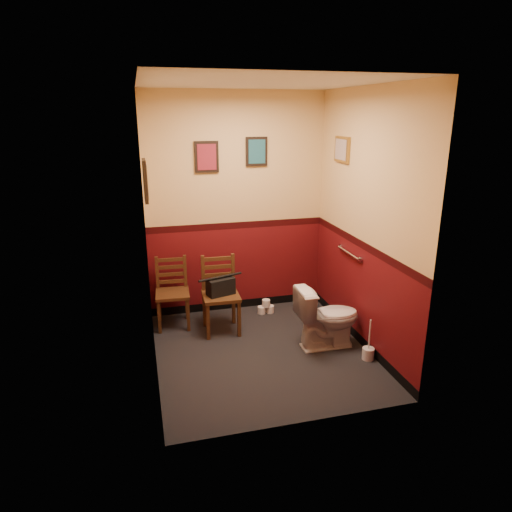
{
  "coord_description": "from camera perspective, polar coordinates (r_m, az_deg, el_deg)",
  "views": [
    {
      "loc": [
        -1.16,
        -4.18,
        2.44
      ],
      "look_at": [
        0.0,
        0.25,
        1.0
      ],
      "focal_mm": 32.0,
      "sensor_mm": 36.0,
      "label": 1
    }
  ],
  "objects": [
    {
      "name": "wall_right",
      "position": [
        4.87,
        13.42,
        4.06
      ],
      "size": [
        0.0,
        2.4,
        2.7
      ],
      "primitive_type": "cube",
      "rotation": [
        1.57,
        0.0,
        -1.57
      ],
      "color": "#550C10",
      "rests_on": "ground"
    },
    {
      "name": "tp_stack",
      "position": [
        5.83,
        1.25,
        -6.44
      ],
      "size": [
        0.21,
        0.11,
        0.18
      ],
      "color": "silver",
      "rests_on": "floor"
    },
    {
      "name": "wall_back",
      "position": [
        5.61,
        -2.47,
        6.25
      ],
      "size": [
        2.2,
        0.0,
        2.7
      ],
      "primitive_type": "cube",
      "rotation": [
        1.57,
        0.0,
        0.0
      ],
      "color": "#550C10",
      "rests_on": "ground"
    },
    {
      "name": "floor",
      "position": [
        4.97,
        0.74,
        -11.91
      ],
      "size": [
        2.2,
        2.4,
        0.0
      ],
      "primitive_type": "cube",
      "color": "black",
      "rests_on": "ground"
    },
    {
      "name": "framed_print_back_b",
      "position": [
        5.55,
        0.07,
        12.93
      ],
      "size": [
        0.26,
        0.04,
        0.34
      ],
      "color": "black",
      "rests_on": "wall_back"
    },
    {
      "name": "chair_right",
      "position": [
        5.28,
        -4.48,
        -4.84
      ],
      "size": [
        0.42,
        0.42,
        0.88
      ],
      "rotation": [
        0.0,
        0.0,
        -0.03
      ],
      "color": "#4F3017",
      "rests_on": "floor"
    },
    {
      "name": "ceiling",
      "position": [
        4.34,
        0.89,
        20.9
      ],
      "size": [
        2.2,
        2.4,
        0.0
      ],
      "primitive_type": "cube",
      "rotation": [
        3.14,
        0.0,
        0.0
      ],
      "color": "silver",
      "rests_on": "ground"
    },
    {
      "name": "handbag",
      "position": [
        5.2,
        -4.44,
        -3.81
      ],
      "size": [
        0.34,
        0.24,
        0.22
      ],
      "rotation": [
        0.0,
        0.0,
        0.3
      ],
      "color": "black",
      "rests_on": "chair_right"
    },
    {
      "name": "toilet_brush",
      "position": [
        4.95,
        13.85,
        -11.66
      ],
      "size": [
        0.12,
        0.12,
        0.44
      ],
      "color": "silver",
      "rests_on": "floor"
    },
    {
      "name": "wall_left",
      "position": [
        4.32,
        -13.42,
        2.36
      ],
      "size": [
        0.0,
        2.4,
        2.7
      ],
      "primitive_type": "cube",
      "rotation": [
        1.57,
        0.0,
        1.57
      ],
      "color": "#550C10",
      "rests_on": "ground"
    },
    {
      "name": "grab_bar",
      "position": [
        5.17,
        11.54,
        0.37
      ],
      "size": [
        0.05,
        0.56,
        0.06
      ],
      "color": "silver",
      "rests_on": "wall_right"
    },
    {
      "name": "framed_print_right",
      "position": [
        5.29,
        10.69,
        12.95
      ],
      "size": [
        0.04,
        0.34,
        0.28
      ],
      "color": "olive",
      "rests_on": "wall_right"
    },
    {
      "name": "chair_left",
      "position": [
        5.49,
        -10.4,
        -4.51
      ],
      "size": [
        0.41,
        0.41,
        0.82
      ],
      "rotation": [
        0.0,
        0.0,
        -0.06
      ],
      "color": "#4F3017",
      "rests_on": "floor"
    },
    {
      "name": "wall_front",
      "position": [
        3.37,
        6.24,
        -1.5
      ],
      "size": [
        2.2,
        0.0,
        2.7
      ],
      "primitive_type": "cube",
      "rotation": [
        -1.57,
        0.0,
        0.0
      ],
      "color": "#550C10",
      "rests_on": "ground"
    },
    {
      "name": "framed_print_left",
      "position": [
        4.32,
        -13.66,
        9.13
      ],
      "size": [
        0.04,
        0.3,
        0.38
      ],
      "color": "black",
      "rests_on": "wall_left"
    },
    {
      "name": "toilet",
      "position": [
        5.0,
        8.93,
        -7.58
      ],
      "size": [
        0.69,
        0.39,
        0.68
      ],
      "primitive_type": "imported",
      "rotation": [
        0.0,
        0.0,
        1.57
      ],
      "color": "white",
      "rests_on": "floor"
    },
    {
      "name": "framed_print_back_a",
      "position": [
        5.44,
        -6.19,
        12.21
      ],
      "size": [
        0.28,
        0.04,
        0.36
      ],
      "color": "black",
      "rests_on": "wall_back"
    }
  ]
}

